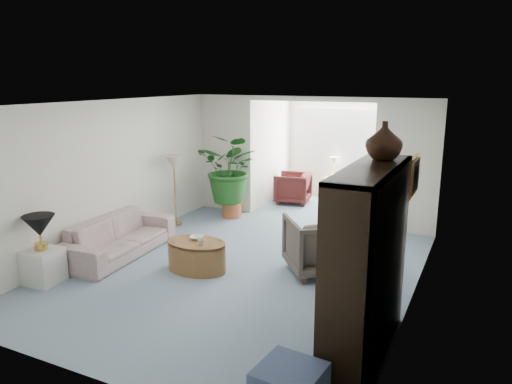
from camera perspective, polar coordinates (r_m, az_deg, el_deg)
The scene contains 25 objects.
floor at distance 7.43m, azimuth -2.05°, elevation -9.26°, with size 6.00×6.00×0.00m, color #7E94A7.
sunroom_floor at distance 11.03m, azimuth 8.00°, elevation -1.80°, with size 2.60×2.60×0.00m, color #7E94A7.
back_pier_left at distance 10.53m, azimuth -3.59°, elevation 4.54°, with size 1.20×0.12×2.50m, color white.
back_pier_right at distance 9.28m, azimuth 17.31°, elevation 2.78°, with size 1.20×0.12×2.50m, color white.
back_header at distance 9.62m, azimuth 6.39°, elevation 10.85°, with size 2.60×0.12×0.10m, color white.
window_pane at distance 11.77m, azimuth 9.86°, elevation 6.04°, with size 2.20×0.02×1.50m, color white.
window_blinds at distance 11.75m, azimuth 9.82°, elevation 6.02°, with size 2.20×0.02×1.50m, color white.
framed_picture at distance 6.11m, azimuth 18.18°, elevation 1.80°, with size 0.04×0.50×0.40m, color beige.
sofa at distance 8.28m, azimuth -15.80°, elevation -5.06°, with size 2.14×0.84×0.63m, color beige.
end_table at distance 7.56m, azimuth -23.75°, elevation -8.00°, with size 0.45×0.45×0.50m, color silver.
table_lamp at distance 7.37m, azimuth -24.19°, elevation -3.65°, with size 0.44×0.44×0.30m, color black.
floor_lamp at distance 9.48m, azimuth -9.67°, elevation 3.41°, with size 0.36×0.36×0.28m, color beige.
coffee_table at distance 7.43m, azimuth -7.01°, elevation -7.47°, with size 0.95×0.95×0.45m, color olive.
coffee_bowl at distance 7.45m, azimuth -6.97°, elevation -5.36°, with size 0.21×0.21×0.05m, color silver.
coffee_cup at distance 7.18m, azimuth -6.50°, elevation -5.92°, with size 0.09×0.09×0.09m, color beige.
wingback_chair at distance 7.31m, azimuth 7.46°, elevation -6.16°, with size 0.91×0.94×0.86m, color #62594D.
side_table_dark at distance 7.45m, azimuth 13.32°, elevation -7.12°, with size 0.49×0.39×0.58m, color black.
entertainment_cabinet at distance 5.10m, azimuth 12.92°, elevation -8.27°, with size 0.48×1.80×2.00m, color black.
cabinet_urn at distance 5.28m, azimuth 14.86°, elevation 5.88°, with size 0.39×0.39×0.40m, color black.
plant_pot at distance 10.15m, azimuth -2.87°, elevation -2.07°, with size 0.40×0.40×0.32m, color #AE5732.
house_plant at distance 9.96m, azimuth -2.93°, elevation 2.80°, with size 1.29×1.12×1.43m, color #1E531C.
sunroom_chair_blue at distance 10.83m, azimuth 11.74°, elevation -0.26°, with size 0.77×0.79×0.72m, color slate.
sunroom_chair_maroon at distance 11.28m, azimuth 4.35°, elevation 0.49°, with size 0.76×0.78×0.71m, color #511B1D.
sunroom_table at distance 11.75m, azimuth 9.10°, elevation 0.40°, with size 0.42×0.33×0.52m, color olive.
shelf_clutter at distance 4.97m, azimuth 12.07°, elevation -7.74°, with size 0.30×1.23×1.06m.
Camera 1 is at (3.24, -6.05, 2.85)m, focal length 33.96 mm.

